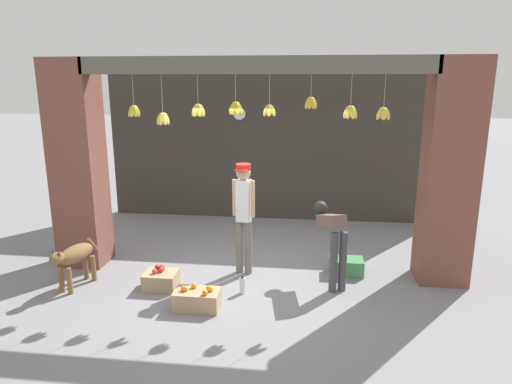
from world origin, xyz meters
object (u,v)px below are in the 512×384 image
(water_bottle, at_px, (242,285))
(wall_clock, at_px, (239,114))
(dog, at_px, (74,257))
(worker_stooping, at_px, (332,234))
(produce_box_green, at_px, (346,266))
(fruit_crate_apples, at_px, (161,279))
(fruit_crate_oranges, at_px, (197,299))
(shopkeeper, at_px, (244,210))

(water_bottle, xyz_separation_m, wall_clock, (-0.57, 3.53, 2.09))
(dog, xyz_separation_m, worker_stooping, (3.60, 0.56, 0.29))
(dog, height_order, produce_box_green, dog)
(dog, distance_m, produce_box_green, 3.98)
(dog, bearing_deg, produce_box_green, 119.30)
(worker_stooping, bearing_deg, wall_clock, 99.13)
(fruit_crate_apples, xyz_separation_m, water_bottle, (1.17, -0.03, -0.01))
(produce_box_green, bearing_deg, dog, -166.43)
(produce_box_green, height_order, water_bottle, water_bottle)
(worker_stooping, height_order, wall_clock, wall_clock)
(fruit_crate_apples, relative_size, produce_box_green, 0.89)
(dog, xyz_separation_m, produce_box_green, (3.85, 0.93, -0.34))
(fruit_crate_oranges, distance_m, wall_clock, 4.52)
(fruit_crate_apples, bearing_deg, water_bottle, -1.68)
(dog, distance_m, fruit_crate_oranges, 1.93)
(dog, height_order, worker_stooping, worker_stooping)
(shopkeeper, relative_size, water_bottle, 6.66)
(worker_stooping, xyz_separation_m, wall_clock, (-1.79, 3.06, 1.45))
(fruit_crate_apples, relative_size, water_bottle, 1.79)
(wall_clock, bearing_deg, worker_stooping, -59.63)
(water_bottle, height_order, wall_clock, wall_clock)
(worker_stooping, height_order, fruit_crate_oranges, worker_stooping)
(wall_clock, bearing_deg, shopkeeper, -80.09)
(shopkeeper, xyz_separation_m, fruit_crate_apples, (-1.10, -0.66, -0.88))
(dog, relative_size, fruit_crate_apples, 1.93)
(fruit_crate_oranges, relative_size, water_bottle, 2.31)
(shopkeeper, height_order, wall_clock, wall_clock)
(worker_stooping, bearing_deg, produce_box_green, 34.57)
(fruit_crate_oranges, relative_size, produce_box_green, 1.15)
(shopkeeper, relative_size, fruit_crate_apples, 3.73)
(shopkeeper, bearing_deg, wall_clock, -72.20)
(dog, distance_m, fruit_crate_apples, 1.26)
(worker_stooping, bearing_deg, water_bottle, 179.78)
(shopkeeper, distance_m, produce_box_green, 1.79)
(fruit_crate_oranges, bearing_deg, water_bottle, 43.05)
(fruit_crate_oranges, xyz_separation_m, produce_box_green, (1.99, 1.33, -0.01))
(water_bottle, bearing_deg, wall_clock, 99.24)
(fruit_crate_oranges, relative_size, fruit_crate_apples, 1.29)
(shopkeeper, bearing_deg, fruit_crate_oranges, 77.33)
(fruit_crate_apples, bearing_deg, dog, -174.21)
(fruit_crate_oranges, relative_size, wall_clock, 2.25)
(dog, height_order, water_bottle, dog)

